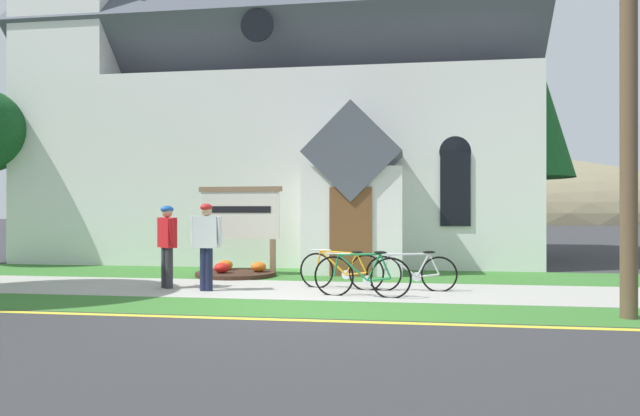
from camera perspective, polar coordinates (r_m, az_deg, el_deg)
name	(u,v)px	position (r m, az deg, el deg)	size (l,w,h in m)	color
ground	(330,279)	(13.41, 0.98, -6.89)	(140.00, 140.00, 0.00)	#333335
sidewalk_slab	(207,288)	(12.07, -10.97, -7.63)	(32.00, 2.64, 0.01)	#A8A59E
grass_verge	(163,305)	(10.12, -15.05, -9.10)	(32.00, 1.61, 0.01)	#38722D
church_lawn	(244,273)	(14.59, -7.46, -6.32)	(24.00, 2.68, 0.01)	#38722D
curb_paint_stripe	(136,315)	(9.26, -17.45, -9.95)	(28.00, 0.16, 0.01)	yellow
church_building	(281,113)	(20.72, -3.78, 9.21)	(15.35, 11.74, 13.08)	white
church_sign	(240,216)	(14.29, -7.80, -0.79)	(2.10, 0.26, 2.13)	#7F6047
flower_bed	(236,272)	(14.06, -8.21, -6.23)	(1.89, 1.89, 0.34)	#382319
bicycle_red	(362,276)	(10.62, 4.14, -6.58)	(1.78, 0.28, 0.86)	black
bicycle_silver	(341,270)	(11.63, 2.09, -6.08)	(1.73, 0.43, 0.80)	black
bicycle_orange	(412,272)	(11.47, 8.93, -6.22)	(1.75, 0.08, 0.80)	black
cyclist_in_orange_jersey	(167,240)	(12.07, -14.66, -3.04)	(0.48, 0.61, 1.65)	#2D2D33
cyclist_in_red_jersey	(206,240)	(11.50, -11.01, -3.05)	(0.66, 0.27, 1.69)	#191E38
utility_pole	(620,25)	(9.92, 27.21, 15.61)	(3.12, 0.28, 7.69)	brown
roadside_conifer	(515,81)	(19.79, 18.50, 11.61)	(3.54, 3.54, 8.68)	#3D2D1E
distant_hill	(415,221)	(77.69, 9.27, -1.25)	(75.25, 40.80, 17.55)	#847A5B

